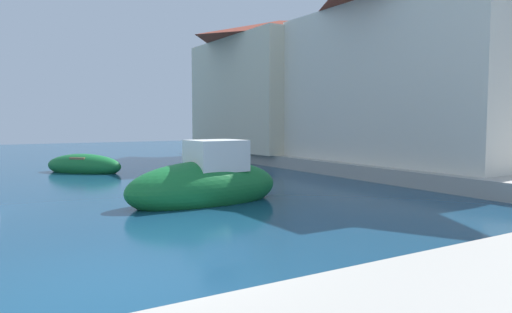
{
  "coord_description": "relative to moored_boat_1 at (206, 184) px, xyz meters",
  "views": [
    {
      "loc": [
        -1.42,
        -5.73,
        2.06
      ],
      "look_at": [
        6.83,
        7.98,
        0.84
      ],
      "focal_mm": 33.25,
      "sensor_mm": 36.0,
      "label": 1
    }
  ],
  "objects": [
    {
      "name": "quayside_tree",
      "position": [
        9.12,
        5.34,
        2.87
      ],
      "size": [
        2.52,
        2.52,
        4.12
      ],
      "color": "brown",
      "rests_on": "quay_promenade"
    },
    {
      "name": "waterfront_building_main",
      "position": [
        9.44,
        1.89,
        3.45
      ],
      "size": [
        5.35,
        10.32,
        6.75
      ],
      "color": "silver",
      "rests_on": "quay_promenade"
    },
    {
      "name": "waterfront_building_annex",
      "position": [
        9.44,
        10.84,
        3.55
      ],
      "size": [
        7.0,
        8.87,
        6.92
      ],
      "color": "beige",
      "rests_on": "quay_promenade"
    },
    {
      "name": "ground",
      "position": [
        -3.56,
        -4.98,
        -0.47
      ],
      "size": [
        80.0,
        80.0,
        0.0
      ],
      "primitive_type": "plane",
      "color": "navy"
    },
    {
      "name": "moored_boat_1",
      "position": [
        0.0,
        0.0,
        0.0
      ],
      "size": [
        4.19,
        1.75,
        1.88
      ],
      "rotation": [
        0.0,
        0.0,
        3.2
      ],
      "color": "#197233",
      "rests_on": "ground"
    },
    {
      "name": "quay_promenade",
      "position": [
        0.75,
        -5.34,
        -0.22
      ],
      "size": [
        44.0,
        32.0,
        0.5
      ],
      "color": "#ADA89E",
      "rests_on": "ground"
    },
    {
      "name": "moored_boat_3",
      "position": [
        -1.21,
        8.81,
        -0.21
      ],
      "size": [
        3.02,
        3.22,
        0.96
      ],
      "rotation": [
        0.0,
        0.0,
        5.44
      ],
      "color": "#197233",
      "rests_on": "ground"
    }
  ]
}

